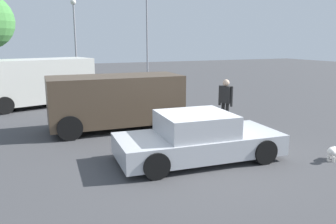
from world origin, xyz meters
The scene contains 8 objects.
ground_plane centered at (0.00, 0.00, 0.00)m, with size 80.00×80.00×0.00m, color #424244.
sedan_foreground centered at (0.02, 0.01, 0.58)m, with size 4.43×2.21×1.26m.
dog centered at (3.22, -1.50, 0.24)m, with size 0.56×0.43×0.40m.
van_white centered at (-3.31, 9.77, 1.21)m, with size 5.25×3.28×2.25m.
suv_dark centered at (-1.08, 4.02, 1.04)m, with size 4.67×2.23×1.90m.
pedestrian centered at (2.67, 2.75, 1.04)m, with size 0.40×0.51×1.73m.
light_post_near centered at (0.27, 21.22, 4.30)m, with size 0.44×0.44×6.33m.
light_post_far centered at (6.25, 20.57, 4.85)m, with size 0.44×0.44×7.27m.
Camera 1 is at (-4.13, -7.50, 3.09)m, focal length 36.14 mm.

